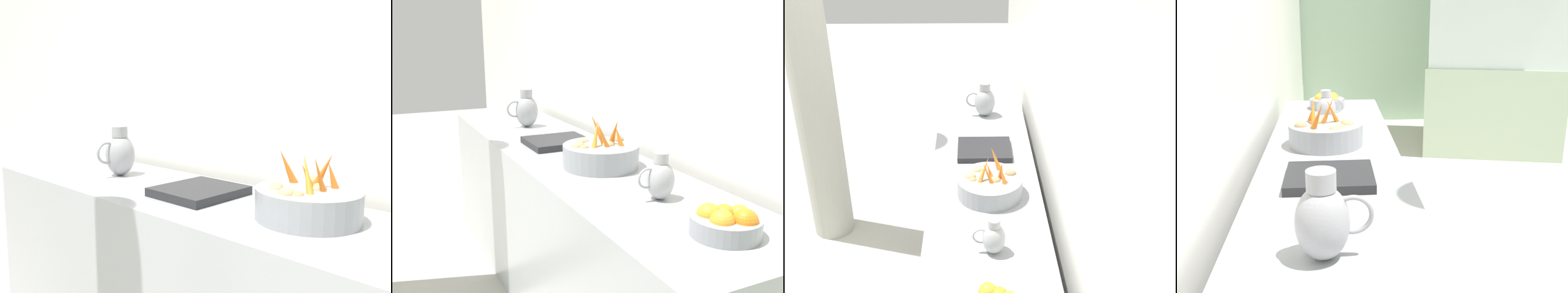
{
  "view_description": "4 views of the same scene",
  "coord_description": "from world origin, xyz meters",
  "views": [
    {
      "loc": [
        -0.27,
        0.91,
        1.33
      ],
      "look_at": [
        -1.5,
        -0.3,
        1.09
      ],
      "focal_mm": 39.53,
      "sensor_mm": 36.0,
      "label": 1
    },
    {
      "loc": [
        -0.57,
        2.06,
        1.5
      ],
      "look_at": [
        -1.52,
        0.11,
        0.96
      ],
      "focal_mm": 42.75,
      "sensor_mm": 36.0,
      "label": 2
    },
    {
      "loc": [
        -1.46,
        2.52,
        2.41
      ],
      "look_at": [
        -1.51,
        -0.2,
        0.98
      ],
      "focal_mm": 46.16,
      "sensor_mm": 36.0,
      "label": 3
    },
    {
      "loc": [
        -1.52,
        -2.07,
        1.55
      ],
      "look_at": [
        -1.35,
        -0.12,
        0.96
      ],
      "focal_mm": 43.87,
      "sensor_mm": 36.0,
      "label": 4
    }
  ],
  "objects": [
    {
      "name": "tile_wall_left",
      "position": [
        -1.95,
        0.36,
        1.5
      ],
      "size": [
        0.1,
        7.66,
        3.0
      ],
      "primitive_type": "cube",
      "color": "white",
      "rests_on": "ground_plane"
    },
    {
      "name": "prep_counter",
      "position": [
        -1.53,
        -0.14,
        0.44
      ],
      "size": [
        0.62,
        2.87,
        0.88
      ],
      "primitive_type": "cube",
      "color": "#9EA0A5",
      "rests_on": "ground_plane"
    },
    {
      "name": "vegetable_colander",
      "position": [
        -1.55,
        0.18,
        0.94
      ],
      "size": [
        0.36,
        0.36,
        0.24
      ],
      "color": "gray",
      "rests_on": "prep_counter"
    },
    {
      "name": "orange_bowl",
      "position": [
        -1.55,
        1.03,
        0.92
      ],
      "size": [
        0.23,
        0.23,
        0.1
      ],
      "color": "gray",
      "rests_on": "prep_counter"
    },
    {
      "name": "metal_pitcher_tall",
      "position": [
        -1.55,
        -0.9,
        0.99
      ],
      "size": [
        0.21,
        0.15,
        0.25
      ],
      "color": "#939399",
      "rests_on": "prep_counter"
    },
    {
      "name": "metal_pitcher_short",
      "position": [
        -1.55,
        0.67,
        0.96
      ],
      "size": [
        0.16,
        0.11,
        0.18
      ],
      "color": "#A3A3A8",
      "rests_on": "prep_counter"
    },
    {
      "name": "counter_sink_basin",
      "position": [
        -1.54,
        -0.32,
        0.9
      ],
      "size": [
        0.34,
        0.3,
        0.04
      ],
      "primitive_type": "cube",
      "color": "#232326",
      "rests_on": "prep_counter"
    }
  ]
}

